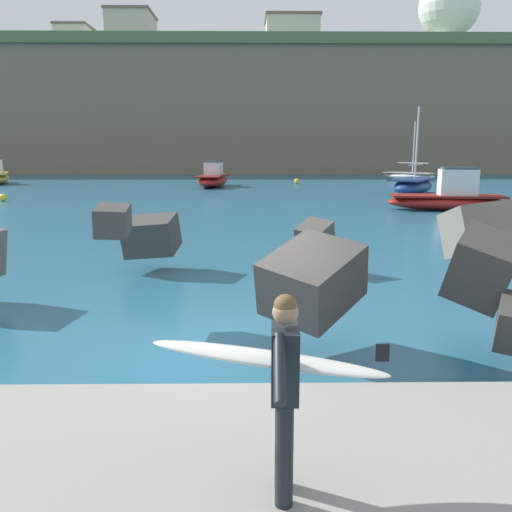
# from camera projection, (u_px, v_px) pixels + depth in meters

# --- Properties ---
(ground_plane) EXTENTS (400.00, 400.00, 0.00)m
(ground_plane) POSITION_uv_depth(u_px,v_px,m) (246.00, 348.00, 8.53)
(ground_plane) COLOR #235B7A
(walkway_path) EXTENTS (48.00, 4.40, 0.24)m
(walkway_path) POSITION_uv_depth(u_px,v_px,m) (243.00, 507.00, 4.59)
(walkway_path) COLOR gray
(walkway_path) RESTS_ON ground
(breakwater_jetty) EXTENTS (31.63, 8.14, 2.95)m
(breakwater_jetty) POSITION_uv_depth(u_px,v_px,m) (451.00, 241.00, 10.59)
(breakwater_jetty) COLOR #605B56
(breakwater_jetty) RESTS_ON ground
(surfer_with_board) EXTENTS (2.10, 1.19, 1.78)m
(surfer_with_board) POSITION_uv_depth(u_px,v_px,m) (280.00, 376.00, 4.46)
(surfer_with_board) COLOR black
(surfer_with_board) RESTS_ON walkway_path
(boat_near_left) EXTENTS (6.16, 2.60, 2.16)m
(boat_near_left) POSITION_uv_depth(u_px,v_px,m) (450.00, 197.00, 26.95)
(boat_near_left) COLOR maroon
(boat_near_left) RESTS_ON ground
(boat_near_centre) EXTENTS (2.82, 5.90, 2.02)m
(boat_near_centre) POSITION_uv_depth(u_px,v_px,m) (213.00, 178.00, 42.66)
(boat_near_centre) COLOR maroon
(boat_near_centre) RESTS_ON ground
(boat_near_right) EXTENTS (4.95, 4.83, 5.45)m
(boat_near_right) POSITION_uv_depth(u_px,v_px,m) (408.00, 176.00, 51.38)
(boat_near_right) COLOR beige
(boat_near_right) RESTS_ON ground
(boat_mid_left) EXTENTS (4.62, 5.50, 5.73)m
(boat_mid_left) POSITION_uv_depth(u_px,v_px,m) (413.00, 186.00, 35.80)
(boat_mid_left) COLOR navy
(boat_mid_left) RESTS_ON ground
(mooring_buoy_inner) EXTENTS (0.44, 0.44, 0.44)m
(mooring_buoy_inner) POSITION_uv_depth(u_px,v_px,m) (3.00, 198.00, 31.34)
(mooring_buoy_inner) COLOR yellow
(mooring_buoy_inner) RESTS_ON ground
(mooring_buoy_middle) EXTENTS (0.44, 0.44, 0.44)m
(mooring_buoy_middle) POSITION_uv_depth(u_px,v_px,m) (297.00, 181.00, 46.12)
(mooring_buoy_middle) COLOR yellow
(mooring_buoy_middle) RESTS_ON ground
(headland_bluff) EXTENTS (87.38, 35.66, 15.30)m
(headland_bluff) POSITION_uv_depth(u_px,v_px,m) (227.00, 114.00, 76.37)
(headland_bluff) COLOR #756651
(headland_bluff) RESTS_ON ground
(radar_dome) EXTENTS (8.10, 8.10, 10.29)m
(radar_dome) POSITION_uv_depth(u_px,v_px,m) (449.00, 11.00, 72.02)
(radar_dome) COLOR silver
(radar_dome) RESTS_ON headland_bluff
(station_building_west) EXTENTS (7.33, 7.32, 5.03)m
(station_building_west) POSITION_uv_depth(u_px,v_px,m) (292.00, 37.00, 73.16)
(station_building_west) COLOR beige
(station_building_west) RESTS_ON headland_bluff
(station_building_central) EXTENTS (6.21, 7.97, 6.14)m
(station_building_central) POSITION_uv_depth(u_px,v_px,m) (132.00, 36.00, 75.01)
(station_building_central) COLOR #B2ADA3
(station_building_central) RESTS_ON headland_bluff
(station_building_east) EXTENTS (4.82, 6.07, 5.05)m
(station_building_east) POSITION_uv_depth(u_px,v_px,m) (76.00, 44.00, 78.31)
(station_building_east) COLOR beige
(station_building_east) RESTS_ON headland_bluff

